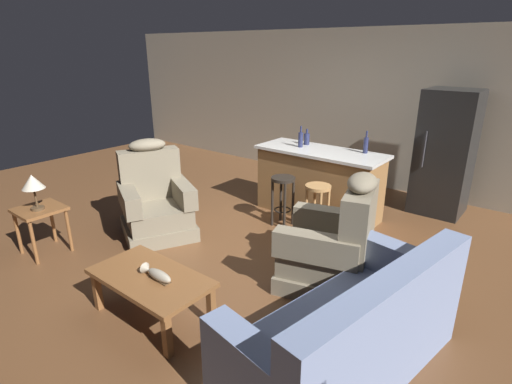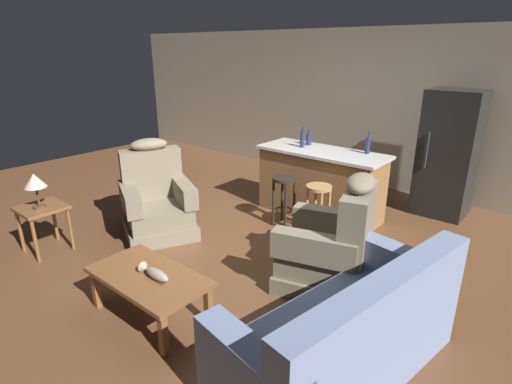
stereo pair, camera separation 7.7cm
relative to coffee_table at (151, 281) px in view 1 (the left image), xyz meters
name	(u,v)px [view 1 (the left image)]	position (x,y,z in m)	size (l,w,h in m)	color
ground_plane	(260,248)	(-0.06, 1.62, -0.36)	(12.00, 12.00, 0.00)	brown
back_wall	(375,110)	(-0.06, 4.75, 0.94)	(12.00, 0.05, 2.60)	#A89E89
coffee_table	(151,281)	(0.00, 0.00, 0.00)	(1.10, 0.60, 0.42)	brown
fish_figurine	(157,274)	(0.09, 0.01, 0.10)	(0.34, 0.10, 0.10)	#4C3823
couch	(351,335)	(1.66, 0.48, -0.02)	(1.15, 2.01, 0.94)	#707FA3
recliner_near_lamp	(155,202)	(-1.37, 1.13, 0.06)	(1.13, 1.13, 1.20)	#756B56
recliner_near_island	(334,247)	(0.99, 1.46, 0.06)	(1.04, 1.04, 1.20)	#756B56
end_table	(40,216)	(-1.97, -0.03, 0.10)	(0.48, 0.48, 0.56)	brown
table_lamp	(33,184)	(-1.93, -0.05, 0.50)	(0.24, 0.24, 0.41)	#4C3823
kitchen_island	(319,183)	(-0.06, 2.97, 0.11)	(1.80, 0.70, 0.95)	olive
bar_stool_left	(283,192)	(-0.24, 2.34, 0.11)	(0.32, 0.32, 0.68)	black
bar_stool_right	(317,201)	(0.29, 2.34, 0.11)	(0.32, 0.32, 0.68)	#A87A47
refrigerator	(445,153)	(1.26, 4.17, 0.52)	(0.70, 0.69, 1.76)	black
bottle_tall_green	(301,139)	(-0.38, 2.95, 0.70)	(0.07, 0.07, 0.30)	#23284C
bottle_short_amber	(366,145)	(0.49, 3.20, 0.70)	(0.06, 0.06, 0.30)	#23284C
bottle_wine_dark	(307,139)	(-0.39, 3.14, 0.67)	(0.08, 0.08, 0.23)	#23284C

